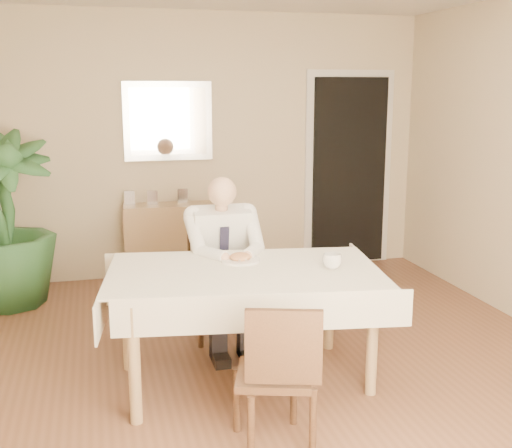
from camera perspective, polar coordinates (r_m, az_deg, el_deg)
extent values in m
plane|color=brown|center=(4.40, 1.15, -13.13)|extent=(5.00, 5.00, 0.00)
cube|color=#BFAB8A|center=(6.45, -4.74, 6.93)|extent=(4.50, 0.02, 2.60)
cube|color=silver|center=(6.89, 8.19, 4.67)|extent=(0.96, 0.03, 2.10)
cube|color=black|center=(6.87, 8.28, 4.63)|extent=(0.80, 0.05, 1.95)
cube|color=silver|center=(6.36, -7.83, 9.04)|extent=(0.86, 0.03, 0.76)
cube|color=white|center=(6.34, -7.81, 9.03)|extent=(0.74, 0.02, 0.64)
cube|color=olive|center=(4.04, -1.06, -4.52)|extent=(1.71, 1.12, 0.04)
cube|color=#F2EACD|center=(4.04, -1.06, -4.16)|extent=(1.82, 1.23, 0.01)
cube|color=#F2EACD|center=(3.61, 0.78, -7.93)|extent=(1.68, 0.25, 0.22)
cube|color=#F2EACD|center=(4.54, -2.50, -3.73)|extent=(1.68, 0.25, 0.22)
cube|color=#F2EACD|center=(3.97, -13.16, -6.37)|extent=(0.15, 0.99, 0.22)
cube|color=#F2EACD|center=(4.33, 9.99, -4.67)|extent=(0.15, 0.99, 0.22)
cylinder|color=olive|center=(3.73, -10.76, -12.25)|extent=(0.07, 0.07, 0.70)
cylinder|color=olive|center=(4.06, 10.30, -10.19)|extent=(0.07, 0.07, 0.70)
cylinder|color=olive|center=(4.42, -11.39, -8.36)|extent=(0.07, 0.07, 0.70)
cylinder|color=olive|center=(4.70, 6.55, -6.95)|extent=(0.07, 0.07, 0.70)
cube|color=#422717|center=(4.87, -3.21, -5.03)|extent=(0.48, 0.48, 0.04)
cube|color=#422717|center=(4.99, -3.67, -1.57)|extent=(0.43, 0.10, 0.43)
cylinder|color=#422717|center=(4.75, -4.95, -8.49)|extent=(0.04, 0.04, 0.42)
cylinder|color=#422717|center=(4.81, -0.56, -8.14)|extent=(0.04, 0.04, 0.42)
cylinder|color=#422717|center=(5.09, -5.64, -7.06)|extent=(0.04, 0.04, 0.42)
cylinder|color=#422717|center=(5.15, -1.54, -6.76)|extent=(0.04, 0.04, 0.42)
cube|color=#422717|center=(3.47, 1.59, -13.27)|extent=(0.48, 0.48, 0.04)
cube|color=#422717|center=(3.22, 2.47, -10.84)|extent=(0.38, 0.15, 0.38)
cylinder|color=#422717|center=(3.38, -0.45, -17.88)|extent=(0.04, 0.04, 0.37)
cylinder|color=#422717|center=(3.47, 5.09, -17.15)|extent=(0.04, 0.04, 0.37)
cylinder|color=#422717|center=(3.66, -1.73, -15.38)|extent=(0.04, 0.04, 0.37)
cylinder|color=#422717|center=(3.74, 3.37, -14.79)|extent=(0.04, 0.04, 0.37)
cube|color=white|center=(4.75, -3.16, -1.63)|extent=(0.42, 0.31, 0.55)
cube|color=black|center=(4.64, -2.85, -2.34)|extent=(0.07, 0.08, 0.36)
cylinder|color=tan|center=(4.65, -3.09, 1.66)|extent=(0.09, 0.09, 0.08)
sphere|color=tan|center=(4.61, -3.04, 2.89)|extent=(0.21, 0.21, 0.21)
cube|color=black|center=(4.61, -3.86, -5.11)|extent=(0.13, 0.42, 0.13)
cube|color=black|center=(4.65, -1.43, -4.94)|extent=(0.13, 0.42, 0.13)
cube|color=black|center=(4.54, -3.39, -9.27)|extent=(0.11, 0.12, 0.45)
cube|color=black|center=(4.58, -0.90, -9.06)|extent=(0.11, 0.12, 0.45)
cube|color=black|center=(4.56, -3.22, -11.76)|extent=(0.11, 0.26, 0.07)
cube|color=black|center=(4.59, -0.72, -11.53)|extent=(0.11, 0.26, 0.07)
cylinder|color=white|center=(4.22, -1.40, -3.23)|extent=(0.26, 0.26, 0.02)
ellipsoid|color=#956039|center=(4.22, -1.40, -2.94)|extent=(0.14, 0.14, 0.06)
cylinder|color=silver|center=(4.17, -0.68, -3.18)|extent=(0.01, 0.13, 0.01)
cylinder|color=silver|center=(4.15, -1.76, -3.25)|extent=(0.01, 0.13, 0.01)
imported|color=white|center=(4.07, 6.78, -3.29)|extent=(0.15, 0.15, 0.10)
cube|color=olive|center=(6.38, -7.37, -1.59)|extent=(0.96, 0.36, 0.76)
cube|color=silver|center=(6.31, -11.19, 2.29)|extent=(0.10, 0.02, 0.14)
cube|color=silver|center=(6.29, -9.20, 2.33)|extent=(0.10, 0.02, 0.14)
cube|color=silver|center=(6.36, -6.53, 2.51)|extent=(0.10, 0.02, 0.14)
imported|color=#244F25|center=(5.91, -21.50, 0.34)|extent=(0.98, 0.98, 1.52)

